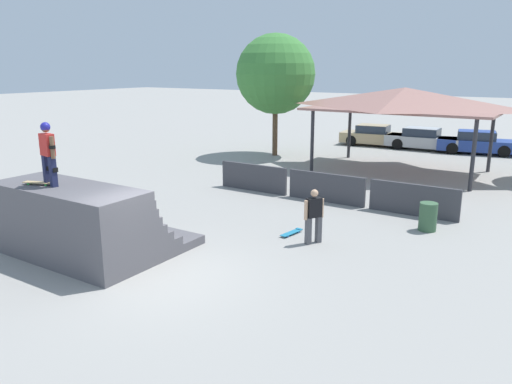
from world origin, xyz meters
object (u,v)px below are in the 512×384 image
trash_bin (428,217)px  parked_car_blue (478,143)px  skater_on_deck (48,150)px  parked_car_silver (423,139)px  bystander_walking (314,214)px  skateboard_on_deck (40,183)px  parked_car_tan (374,136)px  skateboard_on_ground (292,232)px  tree_beside_pavilion (276,74)px

trash_bin → parked_car_blue: parked_car_blue is taller
skater_on_deck → parked_car_silver: (3.27, 22.44, -2.18)m
bystander_walking → trash_bin: (2.36, 2.84, -0.43)m
trash_bin → skateboard_on_deck: bearing=-136.4°
parked_car_blue → skateboard_on_deck: bearing=-116.2°
trash_bin → parked_car_tan: 16.72m
parked_car_tan → parked_car_blue: same height
skater_on_deck → skateboard_on_ground: skater_on_deck is taller
parked_car_silver → trash_bin: bearing=-75.9°
skateboard_on_deck → parked_car_tan: 22.56m
bystander_walking → parked_car_silver: bystander_walking is taller
tree_beside_pavilion → parked_car_blue: (9.27, 6.63, -3.76)m
skater_on_deck → parked_car_silver: 22.78m
tree_beside_pavilion → trash_bin: (10.48, -8.75, -3.93)m
skateboard_on_deck → skateboard_on_ground: (4.54, 4.89, -1.87)m
skateboard_on_ground → skater_on_deck: bearing=147.2°
skateboard_on_deck → trash_bin: bearing=23.7°
trash_bin → parked_car_blue: size_ratio=0.19×
bystander_walking → parked_car_silver: 18.08m
skater_on_deck → tree_beside_pavilion: 16.40m
tree_beside_pavilion → trash_bin: tree_beside_pavilion is taller
parked_car_silver → parked_car_blue: 2.97m
bystander_walking → skateboard_on_deck: bearing=-18.8°
parked_car_silver → parked_car_blue: same height
bystander_walking → trash_bin: bearing=171.4°
skateboard_on_deck → parked_car_silver: 22.85m
bystander_walking → parked_car_silver: (-1.80, 17.98, -0.25)m
skater_on_deck → trash_bin: (7.43, 7.29, -2.36)m
skater_on_deck → tree_beside_pavilion: size_ratio=0.24×
skater_on_deck → parked_car_blue: bearing=83.9°
tree_beside_pavilion → parked_car_blue: size_ratio=1.44×
parked_car_blue → parked_car_tan: bearing=172.3°
skateboard_on_ground → parked_car_tan: size_ratio=0.21×
skater_on_deck → trash_bin: skater_on_deck is taller
parked_car_tan → parked_car_silver: size_ratio=0.99×
skater_on_deck → skateboard_on_ground: (4.22, 4.80, -2.72)m
tree_beside_pavilion → trash_bin: bearing=-39.9°
bystander_walking → skateboard_on_ground: size_ratio=1.76×
skater_on_deck → bystander_walking: bearing=50.6°
skater_on_deck → parked_car_silver: bearing=91.0°
parked_car_silver → tree_beside_pavilion: bearing=-135.9°
skateboard_on_ground → trash_bin: (3.21, 2.50, 0.37)m
trash_bin → skateboard_on_ground: bearing=-142.2°
skateboard_on_deck → parked_car_tan: skateboard_on_deck is taller
skateboard_on_deck → tree_beside_pavilion: tree_beside_pavilion is taller
skateboard_on_deck → parked_car_tan: bearing=68.5°
skater_on_deck → parked_car_tan: 22.52m
bystander_walking → parked_car_tan: 18.58m
parked_car_tan → parked_car_silver: bearing=-5.7°
skateboard_on_deck → bystander_walking: size_ratio=0.54×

